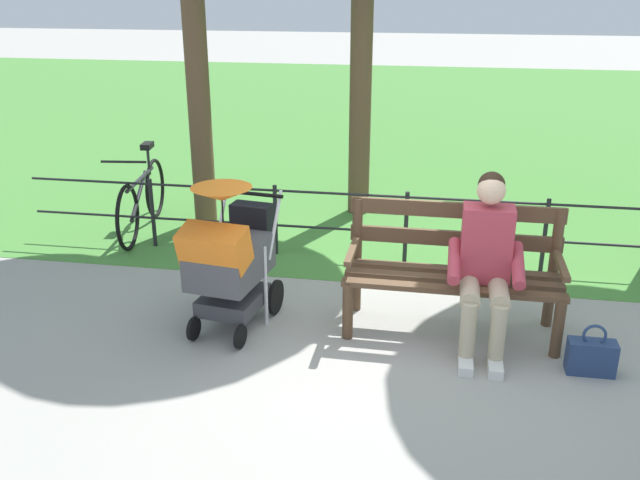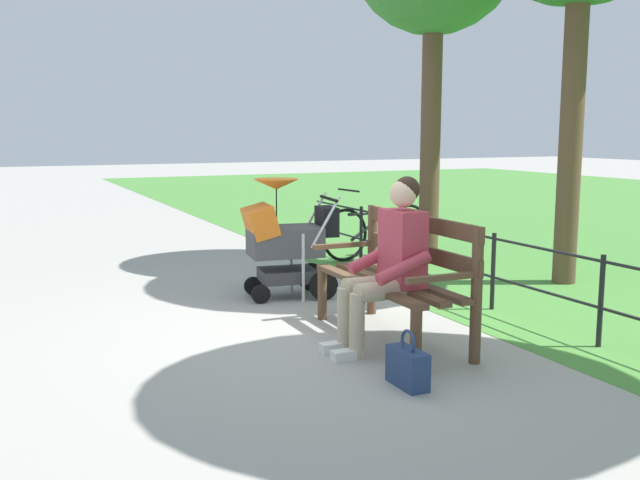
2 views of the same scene
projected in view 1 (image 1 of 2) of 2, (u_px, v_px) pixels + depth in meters
ground_plane at (395, 329)px, 5.27m from camera, size 60.00×60.00×0.00m
grass_lawn at (425, 116)px, 13.36m from camera, size 40.00×16.00×0.01m
park_bench at (453, 264)px, 5.12m from camera, size 1.61×0.62×0.96m
person_on_bench at (486, 259)px, 4.83m from camera, size 0.53×0.74×1.28m
stroller at (230, 256)px, 5.09m from camera, size 0.62×0.94×1.15m
handbag at (591, 356)px, 4.65m from camera, size 0.32×0.14×0.37m
park_fence at (436, 222)px, 6.31m from camera, size 7.53×0.04×0.70m
bicycle at (142, 199)px, 7.17m from camera, size 0.44×1.65×0.89m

